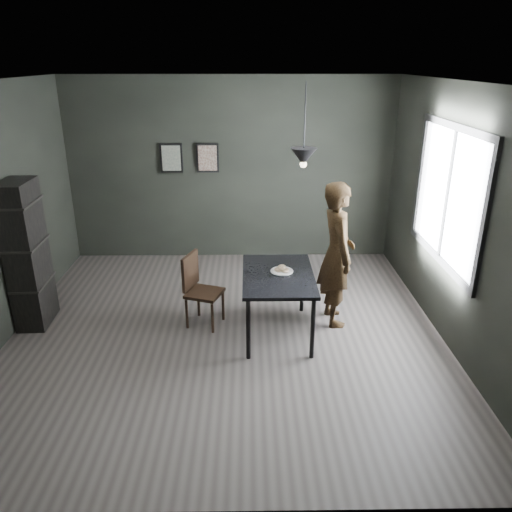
{
  "coord_description": "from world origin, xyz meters",
  "views": [
    {
      "loc": [
        0.27,
        -5.14,
        3.01
      ],
      "look_at": [
        0.35,
        0.05,
        0.95
      ],
      "focal_mm": 35.0,
      "sensor_mm": 36.0,
      "label": 1
    }
  ],
  "objects_px": {
    "wood_chair": "(198,285)",
    "shelf_unit": "(27,255)",
    "white_plate": "(282,272)",
    "woman": "(337,254)",
    "pendant_lamp": "(304,157)",
    "cafe_table": "(278,280)"
  },
  "relations": [
    {
      "from": "wood_chair",
      "to": "shelf_unit",
      "type": "xyz_separation_m",
      "value": [
        -1.99,
        0.06,
        0.37
      ]
    },
    {
      "from": "wood_chair",
      "to": "shelf_unit",
      "type": "relative_size",
      "value": 0.51
    },
    {
      "from": "white_plate",
      "to": "woman",
      "type": "distance_m",
      "value": 0.71
    },
    {
      "from": "pendant_lamp",
      "to": "white_plate",
      "type": "bearing_deg",
      "value": -166.03
    },
    {
      "from": "white_plate",
      "to": "pendant_lamp",
      "type": "xyz_separation_m",
      "value": [
        0.21,
        0.05,
        1.29
      ]
    },
    {
      "from": "wood_chair",
      "to": "pendant_lamp",
      "type": "height_order",
      "value": "pendant_lamp"
    },
    {
      "from": "white_plate",
      "to": "shelf_unit",
      "type": "distance_m",
      "value": 2.98
    },
    {
      "from": "cafe_table",
      "to": "pendant_lamp",
      "type": "height_order",
      "value": "pendant_lamp"
    },
    {
      "from": "shelf_unit",
      "to": "white_plate",
      "type": "bearing_deg",
      "value": -7.43
    },
    {
      "from": "cafe_table",
      "to": "pendant_lamp",
      "type": "bearing_deg",
      "value": 21.8
    },
    {
      "from": "shelf_unit",
      "to": "pendant_lamp",
      "type": "distance_m",
      "value": 3.39
    },
    {
      "from": "cafe_table",
      "to": "wood_chair",
      "type": "xyz_separation_m",
      "value": [
        -0.93,
        0.24,
        -0.17
      ]
    },
    {
      "from": "woman",
      "to": "white_plate",
      "type": "bearing_deg",
      "value": 104.27
    },
    {
      "from": "shelf_unit",
      "to": "cafe_table",
      "type": "bearing_deg",
      "value": -8.45
    },
    {
      "from": "shelf_unit",
      "to": "pendant_lamp",
      "type": "xyz_separation_m",
      "value": [
        3.17,
        -0.21,
        1.17
      ]
    },
    {
      "from": "white_plate",
      "to": "wood_chair",
      "type": "distance_m",
      "value": 1.03
    },
    {
      "from": "cafe_table",
      "to": "woman",
      "type": "xyz_separation_m",
      "value": [
        0.7,
        0.29,
        0.2
      ]
    },
    {
      "from": "cafe_table",
      "to": "pendant_lamp",
      "type": "xyz_separation_m",
      "value": [
        0.25,
        0.1,
        1.38
      ]
    },
    {
      "from": "white_plate",
      "to": "woman",
      "type": "xyz_separation_m",
      "value": [
        0.66,
        0.24,
        0.11
      ]
    },
    {
      "from": "shelf_unit",
      "to": "pendant_lamp",
      "type": "relative_size",
      "value": 2.03
    },
    {
      "from": "woman",
      "to": "shelf_unit",
      "type": "distance_m",
      "value": 3.62
    },
    {
      "from": "cafe_table",
      "to": "white_plate",
      "type": "distance_m",
      "value": 0.11
    }
  ]
}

